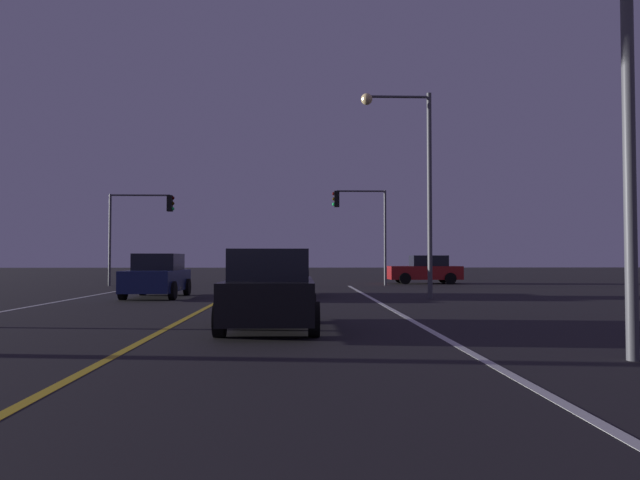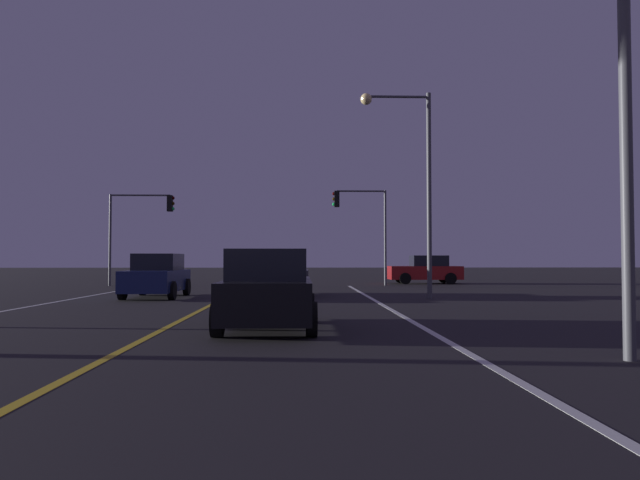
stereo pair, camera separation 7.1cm
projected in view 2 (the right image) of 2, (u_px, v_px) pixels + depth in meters
lane_edge_right at (426, 329)px, 12.28m from camera, size 0.16×39.33×0.01m
lane_center_divider at (161, 330)px, 12.10m from camera, size 0.16×39.33×0.01m
car_oncoming at (157, 276)px, 22.50m from camera, size 2.02×4.30×1.70m
car_lead_same_lane at (268, 291)px, 12.37m from camera, size 2.02×4.30×1.70m
car_crossing_side at (426, 270)px, 34.94m from camera, size 4.30×2.02×1.70m
car_ahead_far at (286, 276)px, 23.41m from camera, size 2.02×4.30×1.70m
traffic_light_near_right at (360, 215)px, 32.57m from camera, size 3.06×0.36×5.37m
traffic_light_near_left at (142, 217)px, 32.17m from camera, size 3.62×0.36×5.09m
street_lamp_right_near at (597, 25)px, 8.65m from camera, size 1.89×0.44×7.90m
street_lamp_right_far at (412, 166)px, 21.88m from camera, size 2.69×0.44×7.81m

